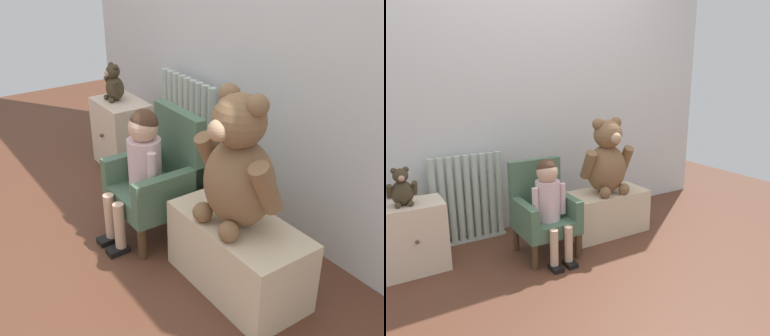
{
  "view_description": "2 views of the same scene",
  "coord_description": "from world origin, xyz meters",
  "views": [
    {
      "loc": [
        1.79,
        -0.58,
        1.49
      ],
      "look_at": [
        0.14,
        0.55,
        0.48
      ],
      "focal_mm": 45.0,
      "sensor_mm": 36.0,
      "label": 1
    },
    {
      "loc": [
        -1.23,
        -1.76,
        1.28
      ],
      "look_at": [
        0.17,
        0.55,
        0.59
      ],
      "focal_mm": 35.0,
      "sensor_mm": 36.0,
      "label": 2
    }
  ],
  "objects": [
    {
      "name": "low_bench",
      "position": [
        0.46,
        0.58,
        0.17
      ],
      "size": [
        0.66,
        0.34,
        0.35
      ],
      "primitive_type": "cube",
      "color": "beige",
      "rests_on": "ground_plane"
    },
    {
      "name": "small_teddy_bear",
      "position": [
        -1.01,
        0.72,
        0.57
      ],
      "size": [
        0.18,
        0.13,
        0.25
      ],
      "color": "#3D3220",
      "rests_on": "small_dresser"
    },
    {
      "name": "small_dresser",
      "position": [
        -0.97,
        0.73,
        0.23
      ],
      "size": [
        0.4,
        0.3,
        0.47
      ],
      "color": "beige",
      "rests_on": "ground_plane"
    },
    {
      "name": "ground_plane",
      "position": [
        0.0,
        0.0,
        0.0
      ],
      "size": [
        6.0,
        6.0,
        0.0
      ],
      "primitive_type": "plane",
      "color": "#573121"
    },
    {
      "name": "child_armchair",
      "position": [
        -0.13,
        0.53,
        0.32
      ],
      "size": [
        0.4,
        0.4,
        0.67
      ],
      "color": "#4A6950",
      "rests_on": "ground_plane"
    },
    {
      "name": "child_figure",
      "position": [
        -0.13,
        0.42,
        0.46
      ],
      "size": [
        0.25,
        0.35,
        0.71
      ],
      "color": "beige",
      "rests_on": "ground_plane"
    },
    {
      "name": "large_teddy_bear",
      "position": [
        0.45,
        0.57,
        0.61
      ],
      "size": [
        0.44,
        0.31,
        0.6
      ],
      "color": "brown",
      "rests_on": "low_bench"
    },
    {
      "name": "radiator",
      "position": [
        -0.54,
        0.98,
        0.34
      ],
      "size": [
        0.56,
        0.05,
        0.69
      ],
      "color": "#B4C2B6",
      "rests_on": "ground_plane"
    }
  ]
}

